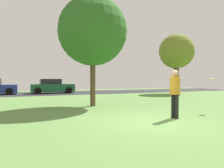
% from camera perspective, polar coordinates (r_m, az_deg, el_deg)
% --- Properties ---
extents(ground_plane, '(44.00, 44.00, 0.00)m').
position_cam_1_polar(ground_plane, '(7.40, 10.14, -9.97)').
color(ground_plane, '#5B8442').
extents(road_strip, '(44.00, 6.40, 0.01)m').
position_cam_1_polar(road_strip, '(22.46, -13.07, -2.39)').
color(road_strip, '#28282B').
rests_on(road_strip, ground_plane).
extents(oak_tree_left, '(3.69, 3.69, 5.85)m').
position_cam_1_polar(oak_tree_left, '(11.59, -5.26, 14.03)').
color(oak_tree_left, brown).
rests_on(oak_tree_left, ground_plane).
extents(oak_tree_right, '(3.50, 3.50, 6.03)m').
position_cam_1_polar(oak_tree_right, '(22.53, 17.07, 8.35)').
color(oak_tree_right, brown).
rests_on(oak_tree_right, ground_plane).
extents(person_catcher, '(0.36, 0.30, 1.79)m').
position_cam_1_polar(person_catcher, '(8.06, 16.69, -1.92)').
color(person_catcher, black).
rests_on(person_catcher, ground_plane).
extents(frisbee_disc, '(0.37, 0.37, 0.04)m').
position_cam_1_polar(frisbee_disc, '(10.21, 25.40, 1.25)').
color(frisbee_disc, yellow).
extents(parked_car_green, '(4.27, 1.93, 1.47)m').
position_cam_1_polar(parked_car_green, '(22.40, -15.91, -0.70)').
color(parked_car_green, '#195633').
rests_on(parked_car_green, ground_plane).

